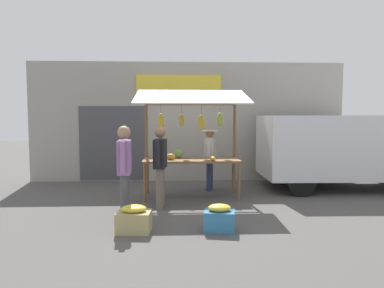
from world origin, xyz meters
TOP-DOWN VIEW (x-y plane):
  - ground_plane at (0.00, 0.00)m, footprint 40.00×40.00m
  - street_backdrop at (0.05, -2.20)m, footprint 9.00×0.30m
  - market_stall at (0.01, -0.02)m, footprint 2.50×1.46m
  - vendor_with_sunhat at (-0.50, -0.75)m, footprint 0.40×0.66m
  - shopper_in_grey_tee at (0.68, 0.92)m, footprint 0.27×0.70m
  - shopper_with_ponytail at (1.28, 1.77)m, footprint 0.25×0.72m
  - parked_van at (-3.91, -0.73)m, footprint 4.43×1.93m
  - produce_crate_near at (1.04, 2.47)m, footprint 0.56×0.44m
  - produce_crate_side at (-0.34, 2.47)m, footprint 0.55×0.46m

SIDE VIEW (x-z plane):
  - ground_plane at x=0.00m, z-range 0.00..0.00m
  - produce_crate_side at x=-0.34m, z-range -0.02..0.42m
  - produce_crate_near at x=1.04m, z-range -0.02..0.43m
  - vendor_with_sunhat at x=-0.50m, z-range 0.13..1.67m
  - shopper_in_grey_tee at x=0.68m, z-range 0.13..1.78m
  - shopper_with_ponytail at x=1.28m, z-range 0.14..1.83m
  - parked_van at x=-3.91m, z-range 0.18..2.06m
  - market_stall at x=0.01m, z-range 0.29..2.78m
  - street_backdrop at x=0.05m, z-range 0.00..3.40m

